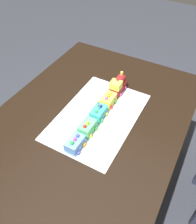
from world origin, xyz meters
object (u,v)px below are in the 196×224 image
cake_locomotive (118,85)px  cake_car_tanker_lemon (108,100)px  cake_car_flatbed_mint_green (87,127)px  cake_car_caboose_sky_blue (75,143)px  cake_car_hopper_turquoise (98,113)px  dining_table (89,132)px  birthday_candle (98,104)px

cake_locomotive → cake_car_tanker_lemon: bearing=0.0°
cake_car_flatbed_mint_green → cake_car_caboose_sky_blue: same height
cake_car_hopper_turquoise → cake_car_caboose_sky_blue: size_ratio=1.00×
dining_table → cake_car_hopper_turquoise: cake_car_hopper_turquoise is taller
cake_car_caboose_sky_blue → cake_car_hopper_turquoise: bearing=180.0°
cake_locomotive → dining_table: bearing=-7.9°
cake_car_tanker_lemon → cake_car_hopper_turquoise: bearing=0.0°
cake_car_hopper_turquoise → cake_car_tanker_lemon: bearing=180.0°
dining_table → cake_car_caboose_sky_blue: size_ratio=14.00×
cake_car_hopper_turquoise → dining_table: bearing=-43.4°
cake_locomotive → cake_car_tanker_lemon: (0.13, 0.00, -0.02)m
cake_car_flatbed_mint_green → birthday_candle: 0.13m
cake_locomotive → cake_car_hopper_turquoise: cake_locomotive is taller
dining_table → cake_locomotive: 0.33m
cake_locomotive → cake_car_hopper_turquoise: 0.25m
dining_table → birthday_candle: (-0.04, 0.04, 0.21)m
cake_car_tanker_lemon → cake_car_caboose_sky_blue: size_ratio=1.00×
cake_car_hopper_turquoise → birthday_candle: birthday_candle is taller
cake_car_flatbed_mint_green → cake_car_caboose_sky_blue: size_ratio=1.00×
cake_car_tanker_lemon → cake_car_caboose_sky_blue: (0.35, 0.00, 0.00)m
dining_table → cake_car_hopper_turquoise: size_ratio=14.00×
birthday_candle → dining_table: bearing=-47.2°
cake_car_flatbed_mint_green → dining_table: bearing=-152.1°
cake_car_caboose_sky_blue → dining_table: bearing=-168.2°
dining_table → birthday_candle: birthday_candle is taller
cake_car_flatbed_mint_green → cake_car_caboose_sky_blue: bearing=0.0°
cake_car_hopper_turquoise → birthday_candle: size_ratio=1.71×
cake_car_tanker_lemon → cake_car_caboose_sky_blue: bearing=0.0°
dining_table → cake_car_tanker_lemon: cake_car_tanker_lemon is taller
dining_table → cake_car_caboose_sky_blue: cake_car_caboose_sky_blue is taller
cake_car_tanker_lemon → cake_car_hopper_turquoise: (0.12, 0.00, -0.00)m
cake_locomotive → cake_car_caboose_sky_blue: 0.48m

